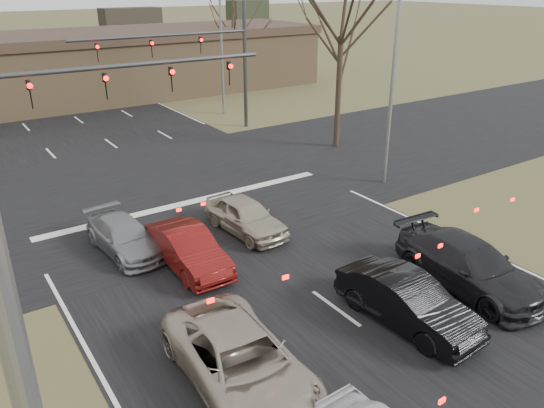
{
  "coord_description": "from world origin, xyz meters",
  "views": [
    {
      "loc": [
        -9.16,
        -7.16,
        9.24
      ],
      "look_at": [
        0.31,
        6.93,
        2.0
      ],
      "focal_mm": 35.0,
      "sensor_mm": 36.0,
      "label": 1
    }
  ],
  "objects_px": {
    "car_grey_ahead": "(124,236)",
    "building": "(75,67)",
    "car_silver_suv": "(241,361)",
    "mast_arm_far": "(206,53)",
    "streetlight_right_far": "(219,35)",
    "streetlight_right_near": "(391,67)",
    "car_red_ahead": "(188,249)",
    "car_charcoal_sedan": "(469,265)",
    "car_silver_ahead": "(246,216)",
    "mast_arm_near": "(50,104)",
    "car_black_hatch": "(407,301)"
  },
  "relations": [
    {
      "from": "streetlight_right_far",
      "to": "car_grey_ahead",
      "type": "distance_m",
      "value": 22.03
    },
    {
      "from": "car_black_hatch",
      "to": "streetlight_right_far",
      "type": "bearing_deg",
      "value": 69.23
    },
    {
      "from": "mast_arm_near",
      "to": "car_charcoal_sedan",
      "type": "bearing_deg",
      "value": -49.75
    },
    {
      "from": "mast_arm_near",
      "to": "mast_arm_far",
      "type": "xyz_separation_m",
      "value": [
        11.41,
        10.0,
        -0.06
      ]
    },
    {
      "from": "car_charcoal_sedan",
      "to": "car_red_ahead",
      "type": "distance_m",
      "value": 9.29
    },
    {
      "from": "building",
      "to": "streetlight_right_far",
      "type": "bearing_deg",
      "value": -56.35
    },
    {
      "from": "car_silver_ahead",
      "to": "mast_arm_near",
      "type": "bearing_deg",
      "value": 141.62
    },
    {
      "from": "car_red_ahead",
      "to": "car_silver_ahead",
      "type": "distance_m",
      "value": 3.33
    },
    {
      "from": "car_silver_ahead",
      "to": "streetlight_right_far",
      "type": "bearing_deg",
      "value": 59.87
    },
    {
      "from": "car_red_ahead",
      "to": "car_silver_ahead",
      "type": "relative_size",
      "value": 1.04
    },
    {
      "from": "car_silver_suv",
      "to": "car_charcoal_sedan",
      "type": "bearing_deg",
      "value": 2.54
    },
    {
      "from": "mast_arm_far",
      "to": "streetlight_right_far",
      "type": "bearing_deg",
      "value": 51.89
    },
    {
      "from": "building",
      "to": "car_silver_suv",
      "type": "xyz_separation_m",
      "value": [
        -6.06,
        -36.23,
        -1.93
      ]
    },
    {
      "from": "car_silver_suv",
      "to": "car_grey_ahead",
      "type": "height_order",
      "value": "car_silver_suv"
    },
    {
      "from": "car_black_hatch",
      "to": "car_grey_ahead",
      "type": "distance_m",
      "value": 10.26
    },
    {
      "from": "car_black_hatch",
      "to": "car_grey_ahead",
      "type": "relative_size",
      "value": 1.07
    },
    {
      "from": "streetlight_right_far",
      "to": "car_silver_suv",
      "type": "bearing_deg",
      "value": -117.95
    },
    {
      "from": "mast_arm_far",
      "to": "car_black_hatch",
      "type": "distance_m",
      "value": 22.62
    },
    {
      "from": "mast_arm_near",
      "to": "car_red_ahead",
      "type": "bearing_deg",
      "value": -62.99
    },
    {
      "from": "streetlight_right_near",
      "to": "car_silver_ahead",
      "type": "height_order",
      "value": "streetlight_right_near"
    },
    {
      "from": "streetlight_right_near",
      "to": "car_silver_suv",
      "type": "relative_size",
      "value": 1.89
    },
    {
      "from": "car_grey_ahead",
      "to": "mast_arm_near",
      "type": "bearing_deg",
      "value": 108.67
    },
    {
      "from": "car_silver_suv",
      "to": "car_red_ahead",
      "type": "bearing_deg",
      "value": 79.5
    },
    {
      "from": "mast_arm_far",
      "to": "streetlight_right_far",
      "type": "xyz_separation_m",
      "value": [
        3.14,
        4.0,
        0.57
      ]
    },
    {
      "from": "car_black_hatch",
      "to": "car_grey_ahead",
      "type": "xyz_separation_m",
      "value": [
        -5.22,
        8.83,
        -0.13
      ]
    },
    {
      "from": "car_black_hatch",
      "to": "car_red_ahead",
      "type": "relative_size",
      "value": 1.05
    },
    {
      "from": "car_charcoal_sedan",
      "to": "mast_arm_near",
      "type": "bearing_deg",
      "value": 134.62
    },
    {
      "from": "car_silver_suv",
      "to": "car_silver_ahead",
      "type": "relative_size",
      "value": 1.3
    },
    {
      "from": "car_silver_suv",
      "to": "car_black_hatch",
      "type": "xyz_separation_m",
      "value": [
        5.29,
        -0.42,
        -0.0
      ]
    },
    {
      "from": "car_silver_suv",
      "to": "car_charcoal_sedan",
      "type": "height_order",
      "value": "car_charcoal_sedan"
    },
    {
      "from": "car_grey_ahead",
      "to": "mast_arm_far",
      "type": "bearing_deg",
      "value": 46.73
    },
    {
      "from": "car_grey_ahead",
      "to": "car_red_ahead",
      "type": "distance_m",
      "value": 2.77
    },
    {
      "from": "car_silver_suv",
      "to": "car_silver_ahead",
      "type": "distance_m",
      "value": 8.61
    },
    {
      "from": "car_black_hatch",
      "to": "car_charcoal_sedan",
      "type": "bearing_deg",
      "value": 2.18
    },
    {
      "from": "streetlight_right_near",
      "to": "car_charcoal_sedan",
      "type": "height_order",
      "value": "streetlight_right_near"
    },
    {
      "from": "building",
      "to": "car_silver_suv",
      "type": "height_order",
      "value": "building"
    },
    {
      "from": "building",
      "to": "mast_arm_near",
      "type": "relative_size",
      "value": 3.5
    },
    {
      "from": "mast_arm_near",
      "to": "mast_arm_far",
      "type": "relative_size",
      "value": 1.09
    },
    {
      "from": "car_grey_ahead",
      "to": "car_black_hatch",
      "type": "bearing_deg",
      "value": -64.21
    },
    {
      "from": "car_silver_suv",
      "to": "car_grey_ahead",
      "type": "bearing_deg",
      "value": 92.92
    },
    {
      "from": "streetlight_right_near",
      "to": "car_silver_ahead",
      "type": "bearing_deg",
      "value": -173.62
    },
    {
      "from": "car_charcoal_sedan",
      "to": "car_silver_ahead",
      "type": "xyz_separation_m",
      "value": [
        -3.88,
        7.42,
        -0.08
      ]
    },
    {
      "from": "building",
      "to": "car_silver_suv",
      "type": "bearing_deg",
      "value": -99.5
    },
    {
      "from": "mast_arm_far",
      "to": "car_black_hatch",
      "type": "relative_size",
      "value": 2.5
    },
    {
      "from": "car_red_ahead",
      "to": "building",
      "type": "bearing_deg",
      "value": 81.17
    },
    {
      "from": "mast_arm_far",
      "to": "car_red_ahead",
      "type": "distance_m",
      "value": 18.07
    },
    {
      "from": "building",
      "to": "streetlight_right_near",
      "type": "height_order",
      "value": "streetlight_right_near"
    },
    {
      "from": "car_black_hatch",
      "to": "car_grey_ahead",
      "type": "height_order",
      "value": "car_black_hatch"
    },
    {
      "from": "car_black_hatch",
      "to": "car_silver_suv",
      "type": "bearing_deg",
      "value": 172.19
    },
    {
      "from": "car_grey_ahead",
      "to": "building",
      "type": "bearing_deg",
      "value": 73.01
    }
  ]
}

